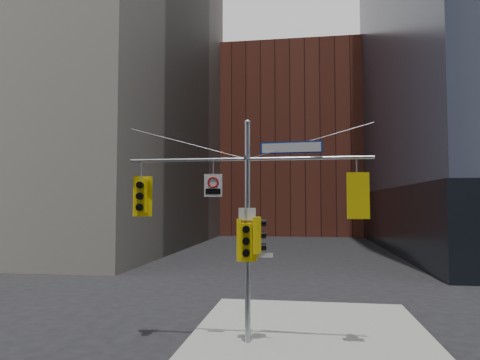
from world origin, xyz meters
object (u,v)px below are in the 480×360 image
(traffic_light_west_arm, at_px, (141,196))
(traffic_light_pole_side, at_px, (258,235))
(traffic_light_east_arm, at_px, (357,196))
(traffic_light_pole_front, at_px, (246,241))
(street_sign_blade, at_px, (291,148))
(signal_assembly, at_px, (248,208))
(regulatory_sign_arm, at_px, (213,185))

(traffic_light_west_arm, distance_m, traffic_light_pole_side, 4.13)
(traffic_light_west_arm, xyz_separation_m, traffic_light_east_arm, (7.06, -0.01, -0.00))
(traffic_light_pole_front, distance_m, street_sign_blade, 3.30)
(traffic_light_west_arm, distance_m, street_sign_blade, 5.26)
(signal_assembly, distance_m, traffic_light_east_arm, 3.47)
(street_sign_blade, height_order, regulatory_sign_arm, street_sign_blade)
(signal_assembly, distance_m, traffic_light_west_arm, 3.63)
(traffic_light_east_arm, relative_size, street_sign_blade, 0.72)
(street_sign_blade, bearing_deg, signal_assembly, -175.69)
(traffic_light_pole_side, height_order, regulatory_sign_arm, regulatory_sign_arm)
(traffic_light_west_arm, bearing_deg, signal_assembly, -8.16)
(traffic_light_west_arm, distance_m, regulatory_sign_arm, 2.50)
(traffic_light_east_arm, relative_size, regulatory_sign_arm, 1.93)
(signal_assembly, relative_size, traffic_light_east_arm, 5.57)
(signal_assembly, height_order, traffic_light_pole_side, signal_assembly)
(traffic_light_pole_front, bearing_deg, traffic_light_west_arm, 170.59)
(traffic_light_pole_side, relative_size, street_sign_blade, 0.58)
(signal_assembly, xyz_separation_m, street_sign_blade, (1.41, 0.00, 1.93))
(traffic_light_west_arm, relative_size, traffic_light_east_arm, 0.95)
(street_sign_blade, bearing_deg, regulatory_sign_arm, -175.30)
(traffic_light_pole_side, bearing_deg, regulatory_sign_arm, 77.75)
(regulatory_sign_arm, bearing_deg, traffic_light_pole_front, -16.84)
(traffic_light_pole_front, bearing_deg, traffic_light_pole_side, 36.02)
(signal_assembly, height_order, regulatory_sign_arm, signal_assembly)
(signal_assembly, distance_m, regulatory_sign_arm, 1.36)
(traffic_light_east_arm, height_order, traffic_light_pole_side, traffic_light_east_arm)
(traffic_light_pole_side, distance_m, street_sign_blade, 3.01)
(traffic_light_west_arm, xyz_separation_m, regulatory_sign_arm, (2.47, -0.03, 0.37))
(traffic_light_east_arm, relative_size, traffic_light_pole_front, 1.05)
(street_sign_blade, relative_size, regulatory_sign_arm, 2.70)
(traffic_light_pole_front, bearing_deg, street_sign_blade, 5.85)
(traffic_light_pole_side, xyz_separation_m, regulatory_sign_arm, (-1.46, -0.04, 1.63))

